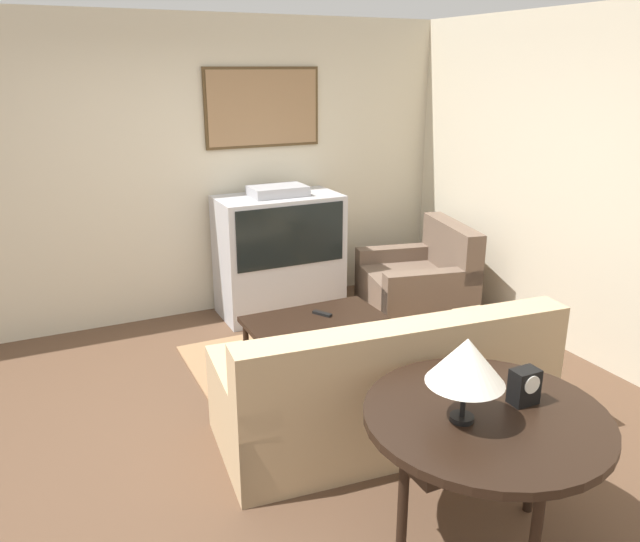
{
  "coord_description": "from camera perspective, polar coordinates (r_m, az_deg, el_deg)",
  "views": [
    {
      "loc": [
        -1.31,
        -3.47,
        2.26
      ],
      "look_at": [
        0.67,
        0.66,
        0.75
      ],
      "focal_mm": 35.0,
      "sensor_mm": 36.0,
      "label": 1
    }
  ],
  "objects": [
    {
      "name": "remote",
      "position": [
        4.86,
        0.2,
        -3.92
      ],
      "size": [
        0.12,
        0.16,
        0.02
      ],
      "color": "black",
      "rests_on": "coffee_table"
    },
    {
      "name": "console_table",
      "position": [
        3.1,
        14.93,
        -13.44
      ],
      "size": [
        1.15,
        1.15,
        0.73
      ],
      "color": "black",
      "rests_on": "ground_plane"
    },
    {
      "name": "table_lamp",
      "position": [
        2.84,
        13.24,
        -8.05
      ],
      "size": [
        0.35,
        0.35,
        0.41
      ],
      "color": "black",
      "rests_on": "console_table"
    },
    {
      "name": "armchair",
      "position": [
        6.04,
        9.07,
        -1.17
      ],
      "size": [
        1.08,
        1.15,
        0.85
      ],
      "rotation": [
        0.0,
        0.0,
        -1.78
      ],
      "color": "brown",
      "rests_on": "ground_plane"
    },
    {
      "name": "wall_back",
      "position": [
        5.82,
        -12.42,
        8.93
      ],
      "size": [
        12.0,
        0.1,
        2.7
      ],
      "color": "beige",
      "rests_on": "ground_plane"
    },
    {
      "name": "tv",
      "position": [
        5.87,
        -3.75,
        1.59
      ],
      "size": [
        1.14,
        0.6,
        1.22
      ],
      "color": "#B7B7BC",
      "rests_on": "ground_plane"
    },
    {
      "name": "couch",
      "position": [
        4.01,
        5.92,
        -11.01
      ],
      "size": [
        2.12,
        1.09,
        0.88
      ],
      "rotation": [
        0.0,
        0.0,
        3.05
      ],
      "color": "tan",
      "rests_on": "ground_plane"
    },
    {
      "name": "mantel_clock",
      "position": [
        3.15,
        18.19,
        -9.99
      ],
      "size": [
        0.13,
        0.1,
        0.17
      ],
      "color": "black",
      "rests_on": "console_table"
    },
    {
      "name": "wall_right",
      "position": [
        5.33,
        22.77,
        7.02
      ],
      "size": [
        0.06,
        12.0,
        2.7
      ],
      "color": "beige",
      "rests_on": "ground_plane"
    },
    {
      "name": "coffee_table",
      "position": [
        4.83,
        -0.58,
        -4.72
      ],
      "size": [
        1.06,
        0.54,
        0.42
      ],
      "color": "black",
      "rests_on": "ground_plane"
    },
    {
      "name": "area_rug",
      "position": [
        5.06,
        -0.12,
        -8.15
      ],
      "size": [
        1.95,
        1.47,
        0.01
      ],
      "color": "#99704C",
      "rests_on": "ground_plane"
    },
    {
      "name": "ground_plane",
      "position": [
        4.34,
        -4.37,
        -13.17
      ],
      "size": [
        12.0,
        12.0,
        0.0
      ],
      "primitive_type": "plane",
      "color": "brown"
    }
  ]
}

